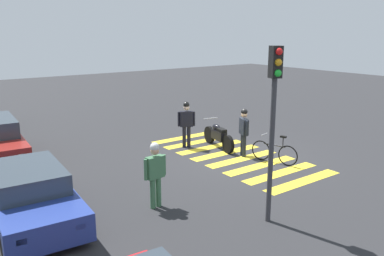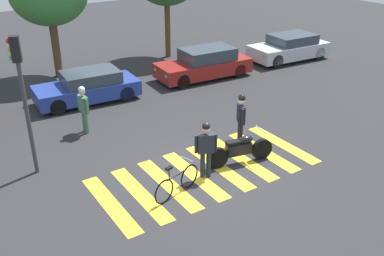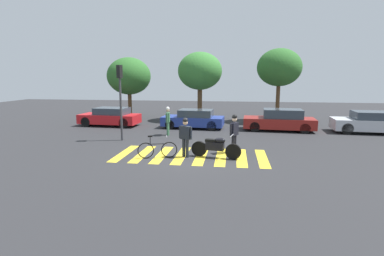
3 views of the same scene
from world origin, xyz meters
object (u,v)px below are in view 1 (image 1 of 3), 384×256
Objects in this scene: leaning_bicycle at (274,152)px; traffic_light_pole at (274,107)px; officer_by_motorcycle at (244,129)px; pedestrian_bystander at (155,171)px; police_motorcycle at (218,136)px; officer_on_foot at (186,121)px; car_blue_hatchback at (30,195)px.

leaning_bicycle is 0.40× the size of traffic_light_pole.
officer_by_motorcycle is 1.01× the size of pedestrian_bystander.
police_motorcycle is 1.22× the size of officer_on_foot.
officer_on_foot is 0.44× the size of traffic_light_pole.
leaning_bicycle is at bearing -164.10° from officer_by_motorcycle.
pedestrian_bystander is at bearing -113.37° from car_blue_hatchback.
police_motorcycle is 6.61m from traffic_light_pole.
officer_on_foot is 6.77m from traffic_light_pole.
police_motorcycle is at bearing -56.12° from pedestrian_bystander.
police_motorcycle is at bearing 9.03° from leaning_bicycle.
pedestrian_bystander reaches higher than police_motorcycle.
officer_by_motorcycle reaches higher than pedestrian_bystander.
leaning_bicycle is 7.94m from car_blue_hatchback.
officer_by_motorcycle is at bearing -85.09° from car_blue_hatchback.
car_blue_hatchback is (-2.78, 6.55, -0.44)m from officer_on_foot.
officer_by_motorcycle is at bearing -36.36° from traffic_light_pole.
police_motorcycle is 5.74m from pedestrian_bystander.
car_blue_hatchback reaches higher than leaning_bicycle.
officer_by_motorcycle is 7.62m from car_blue_hatchback.
pedestrian_bystander is (-1.85, 4.80, -0.02)m from officer_by_motorcycle.
traffic_light_pole is at bearing 130.88° from leaning_bicycle.
car_blue_hatchback is at bearing 86.07° from leaning_bicycle.
car_blue_hatchback is 6.11m from traffic_light_pole.
officer_by_motorcycle is 5.15m from pedestrian_bystander.
officer_on_foot reaches higher than pedestrian_bystander.
traffic_light_pole is (-2.25, -1.78, 1.79)m from pedestrian_bystander.
pedestrian_bystander is 0.42× the size of traffic_light_pole.
leaning_bicycle is at bearing -170.97° from police_motorcycle.
leaning_bicycle is at bearing -157.65° from officer_on_foot.
leaning_bicycle is 5.22m from pedestrian_bystander.
pedestrian_bystander is (-3.19, 4.74, 0.53)m from police_motorcycle.
leaning_bicycle is at bearing -49.12° from traffic_light_pole.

